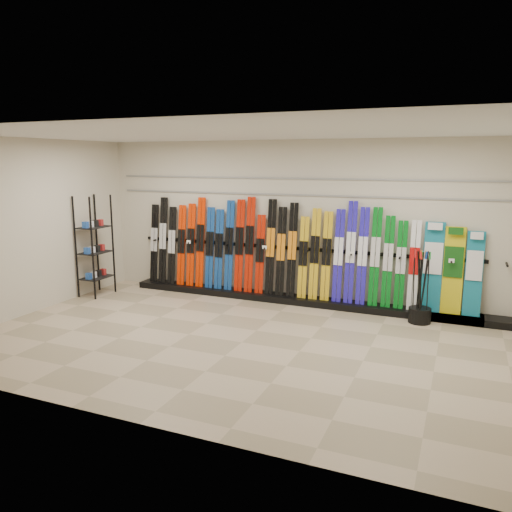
% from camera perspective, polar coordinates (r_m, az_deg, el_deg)
% --- Properties ---
extents(floor, '(8.00, 8.00, 0.00)m').
position_cam_1_polar(floor, '(7.43, -1.64, -9.84)').
color(floor, gray).
rests_on(floor, ground).
extents(back_wall, '(8.00, 0.00, 8.00)m').
position_cam_1_polar(back_wall, '(9.35, 4.67, 3.93)').
color(back_wall, beige).
rests_on(back_wall, floor).
extents(left_wall, '(0.00, 5.00, 5.00)m').
position_cam_1_polar(left_wall, '(9.41, -24.50, 3.03)').
color(left_wall, beige).
rests_on(left_wall, floor).
extents(ceiling, '(8.00, 8.00, 0.00)m').
position_cam_1_polar(ceiling, '(6.96, -1.78, 13.96)').
color(ceiling, silver).
rests_on(ceiling, back_wall).
extents(ski_rack_base, '(8.00, 0.40, 0.12)m').
position_cam_1_polar(ski_rack_base, '(9.36, 5.42, -5.08)').
color(ski_rack_base, black).
rests_on(ski_rack_base, floor).
extents(skis, '(5.38, 0.22, 1.82)m').
position_cam_1_polar(skis, '(9.42, 1.60, 0.63)').
color(skis, black).
rests_on(skis, ski_rack_base).
extents(snowboards, '(0.94, 0.23, 1.50)m').
position_cam_1_polar(snowboards, '(8.85, 21.41, -1.51)').
color(snowboards, '#14728C').
rests_on(snowboards, ski_rack_base).
extents(accessory_rack, '(0.40, 0.60, 1.96)m').
position_cam_1_polar(accessory_rack, '(10.24, -17.96, 1.12)').
color(accessory_rack, black).
rests_on(accessory_rack, floor).
extents(pole_bin, '(0.36, 0.36, 0.25)m').
position_cam_1_polar(pole_bin, '(8.67, 18.19, -6.45)').
color(pole_bin, black).
rests_on(pole_bin, floor).
extents(ski_poles, '(0.26, 0.23, 1.18)m').
position_cam_1_polar(ski_poles, '(8.51, 18.30, -3.38)').
color(ski_poles, black).
rests_on(ski_poles, pole_bin).
extents(slatwall_rail_0, '(7.60, 0.02, 0.03)m').
position_cam_1_polar(slatwall_rail_0, '(9.28, 4.68, 6.98)').
color(slatwall_rail_0, gray).
rests_on(slatwall_rail_0, back_wall).
extents(slatwall_rail_1, '(7.60, 0.02, 0.03)m').
position_cam_1_polar(slatwall_rail_1, '(9.26, 4.71, 8.83)').
color(slatwall_rail_1, gray).
rests_on(slatwall_rail_1, back_wall).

